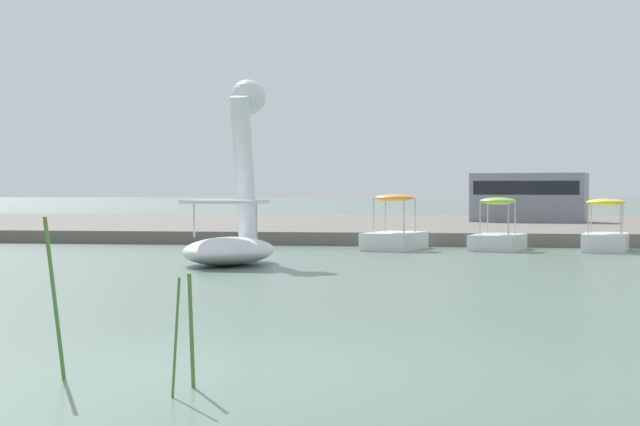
# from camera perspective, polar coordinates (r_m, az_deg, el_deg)

# --- Properties ---
(ground_plane) EXTENTS (505.57, 505.57, 0.00)m
(ground_plane) POSITION_cam_1_polar(r_m,az_deg,el_deg) (9.94, -5.05, -8.41)
(ground_plane) COLOR #567060
(shore_bank_far) EXTENTS (157.05, 24.06, 0.40)m
(shore_bank_far) POSITION_cam_1_polar(r_m,az_deg,el_deg) (43.76, 5.90, -0.72)
(shore_bank_far) COLOR #6B665B
(shore_bank_far) RESTS_ON ground_plane
(swan_boat) EXTENTS (2.16, 3.72, 4.29)m
(swan_boat) POSITION_cam_1_polar(r_m,az_deg,el_deg) (24.08, -4.68, -0.20)
(swan_boat) COLOR white
(swan_boat) RESTS_ON ground_plane
(pedal_boat_orange) EXTENTS (1.81, 2.63, 1.56)m
(pedal_boat_orange) POSITION_cam_1_polar(r_m,az_deg,el_deg) (30.02, 4.03, -1.13)
(pedal_boat_orange) COLOR white
(pedal_boat_orange) RESTS_ON ground_plane
(pedal_boat_lime) EXTENTS (1.70, 2.32, 1.47)m
(pedal_boat_lime) POSITION_cam_1_polar(r_m,az_deg,el_deg) (30.12, 9.55, -1.19)
(pedal_boat_lime) COLOR white
(pedal_boat_lime) RESTS_ON ground_plane
(pedal_boat_yellow) EXTENTS (1.52, 2.43, 1.45)m
(pedal_boat_yellow) POSITION_cam_1_polar(r_m,az_deg,el_deg) (30.19, 15.14, -1.15)
(pedal_boat_yellow) COLOR white
(pedal_boat_yellow) RESTS_ON ground_plane
(parked_van) EXTENTS (4.85, 2.64, 1.98)m
(parked_van) POSITION_cam_1_polar(r_m,az_deg,el_deg) (43.93, 11.20, 0.93)
(parked_van) COLOR gray
(parked_van) RESTS_ON shore_bank_far
(reed_clump_foreground) EXTENTS (2.83, 1.08, 1.56)m
(reed_clump_foreground) POSITION_cam_1_polar(r_m,az_deg,el_deg) (9.23, -15.42, -5.00)
(reed_clump_foreground) COLOR #4C7F33
(reed_clump_foreground) RESTS_ON ground_plane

